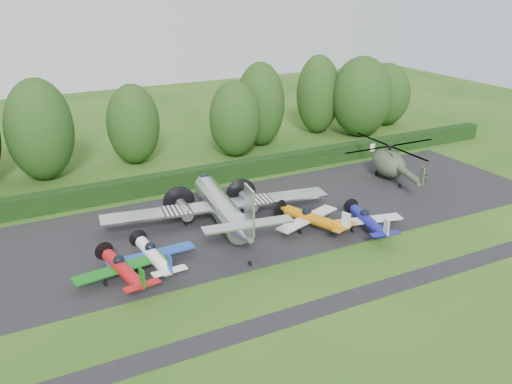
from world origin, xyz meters
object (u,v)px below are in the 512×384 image
light_plane_orange (312,218)px  sign_board (364,149)px  light_plane_blue (367,220)px  transport_plane (223,207)px  light_plane_red (122,269)px  light_plane_white (153,255)px  helicopter (389,161)px

light_plane_orange → sign_board: (17.66, 15.12, 0.00)m
light_plane_orange → light_plane_blue: size_ratio=1.05×
light_plane_blue → sign_board: 22.29m
transport_plane → light_plane_blue: (11.13, -7.25, -0.81)m
light_plane_red → light_plane_white: light_plane_red is taller
transport_plane → light_plane_white: bearing=-158.9°
light_plane_white → light_plane_orange: 15.14m
light_plane_white → light_plane_red: bearing=-156.4°
light_plane_white → sign_board: (32.80, 15.23, 0.04)m
light_plane_orange → light_plane_white: bearing=-159.7°
light_plane_white → light_plane_orange: light_plane_orange is taller
light_plane_white → sign_board: 36.17m
light_plane_red → light_plane_orange: light_plane_orange is taller
light_plane_red → light_plane_orange: 17.97m
light_plane_orange → light_plane_blue: 5.02m
transport_plane → light_plane_white: size_ratio=2.87×
transport_plane → light_plane_red: size_ratio=2.83×
light_plane_blue → sign_board: light_plane_blue is taller
transport_plane → light_plane_orange: size_ratio=2.78×
light_plane_orange → sign_board: light_plane_orange is taller
sign_board → helicopter: bearing=-114.1°
light_plane_red → sign_board: light_plane_red is taller
light_plane_white → light_plane_blue: 19.56m
transport_plane → light_plane_orange: transport_plane is taller
helicopter → light_plane_orange: bearing=-169.1°
light_plane_red → light_plane_blue: 22.23m
light_plane_red → light_plane_orange: bearing=11.7°
light_plane_white → light_plane_orange: size_ratio=0.97×
transport_plane → light_plane_blue: transport_plane is taller
transport_plane → light_plane_red: bearing=-160.9°
light_plane_blue → sign_board: size_ratio=2.38×
light_plane_orange → transport_plane: bearing=166.2°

